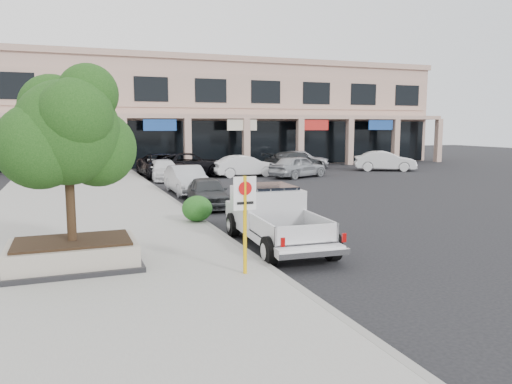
# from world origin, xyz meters

# --- Properties ---
(ground) EXTENTS (120.00, 120.00, 0.00)m
(ground) POSITION_xyz_m (0.00, 0.00, 0.00)
(ground) COLOR black
(ground) RESTS_ON ground
(sidewalk) EXTENTS (8.00, 52.00, 0.15)m
(sidewalk) POSITION_xyz_m (-5.50, 6.00, 0.07)
(sidewalk) COLOR gray
(sidewalk) RESTS_ON ground
(curb) EXTENTS (0.20, 52.00, 0.15)m
(curb) POSITION_xyz_m (-1.55, 6.00, 0.07)
(curb) COLOR gray
(curb) RESTS_ON ground
(strip_mall) EXTENTS (40.55, 12.43, 9.50)m
(strip_mall) POSITION_xyz_m (8.00, 33.93, 4.75)
(strip_mall) COLOR tan
(strip_mall) RESTS_ON ground
(planter) EXTENTS (3.20, 2.20, 0.68)m
(planter) POSITION_xyz_m (-6.07, 0.16, 0.48)
(planter) COLOR black
(planter) RESTS_ON sidewalk
(planter_tree) EXTENTS (2.90, 2.55, 4.00)m
(planter_tree) POSITION_xyz_m (-5.94, 0.32, 3.41)
(planter_tree) COLOR black
(planter_tree) RESTS_ON planter
(no_parking_sign) EXTENTS (0.55, 0.09, 2.30)m
(no_parking_sign) POSITION_xyz_m (-2.30, -1.82, 1.63)
(no_parking_sign) COLOR #EEB70C
(no_parking_sign) RESTS_ON sidewalk
(hedge) EXTENTS (1.10, 0.99, 0.93)m
(hedge) POSITION_xyz_m (-1.80, 4.80, 0.62)
(hedge) COLOR #1B4915
(hedge) RESTS_ON sidewalk
(pickup_truck) EXTENTS (2.36, 5.67, 1.75)m
(pickup_truck) POSITION_xyz_m (-0.35, 0.83, 0.88)
(pickup_truck) COLOR silver
(pickup_truck) RESTS_ON ground
(curb_car_a) EXTENTS (2.05, 4.10, 1.34)m
(curb_car_a) POSITION_xyz_m (-0.39, 8.55, 0.67)
(curb_car_a) COLOR #2E3133
(curb_car_a) RESTS_ON ground
(curb_car_b) EXTENTS (1.62, 4.52, 1.48)m
(curb_car_b) POSITION_xyz_m (-0.28, 13.11, 0.74)
(curb_car_b) COLOR #B1B2B9
(curb_car_b) RESTS_ON ground
(curb_car_c) EXTENTS (1.96, 4.60, 1.32)m
(curb_car_c) POSITION_xyz_m (-0.20, 20.15, 0.66)
(curb_car_c) COLOR silver
(curb_car_c) RESTS_ON ground
(curb_car_d) EXTENTS (2.90, 5.93, 1.62)m
(curb_car_d) POSITION_xyz_m (-0.01, 22.06, 0.81)
(curb_car_d) COLOR black
(curb_car_d) RESTS_ON ground
(lot_car_a) EXTENTS (4.84, 3.41, 1.53)m
(lot_car_a) POSITION_xyz_m (8.77, 18.54, 0.76)
(lot_car_a) COLOR #A0A3A8
(lot_car_a) RESTS_ON ground
(lot_car_b) EXTENTS (4.53, 1.60, 1.49)m
(lot_car_b) POSITION_xyz_m (5.56, 20.42, 0.75)
(lot_car_b) COLOR silver
(lot_car_b) RESTS_ON ground
(lot_car_c) EXTENTS (5.85, 4.22, 1.57)m
(lot_car_c) POSITION_xyz_m (10.29, 22.39, 0.79)
(lot_car_c) COLOR #292C2E
(lot_car_c) RESTS_ON ground
(lot_car_d) EXTENTS (6.33, 3.75, 1.65)m
(lot_car_d) POSITION_xyz_m (2.00, 22.07, 0.83)
(lot_car_d) COLOR black
(lot_car_d) RESTS_ON ground
(lot_car_e) EXTENTS (5.02, 3.48, 1.59)m
(lot_car_e) POSITION_xyz_m (12.09, 24.92, 0.79)
(lot_car_e) COLOR #AEB0B6
(lot_car_e) RESTS_ON ground
(lot_car_f) EXTENTS (4.94, 3.63, 1.55)m
(lot_car_f) POSITION_xyz_m (17.43, 20.74, 0.78)
(lot_car_f) COLOR silver
(lot_car_f) RESTS_ON ground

